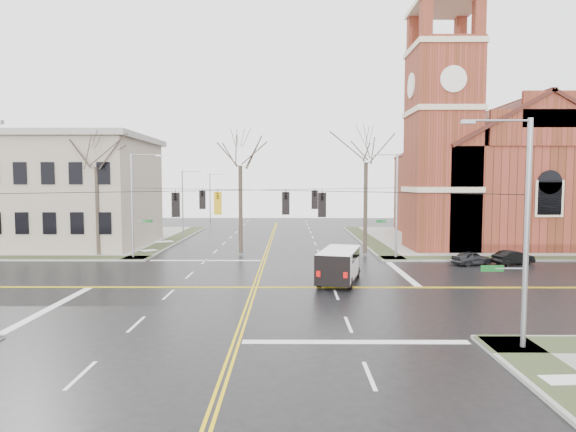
{
  "coord_description": "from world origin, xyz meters",
  "views": [
    {
      "loc": [
        2.26,
        -30.21,
        6.67
      ],
      "look_at": [
        2.1,
        6.0,
        4.14
      ],
      "focal_mm": 30.0,
      "sensor_mm": 36.0,
      "label": 1
    }
  ],
  "objects_px": {
    "parked_car_b": "(513,257)",
    "tree_nw_near": "(240,160)",
    "cargo_van": "(340,263)",
    "tree_nw_far": "(96,161)",
    "signal_pole_ne": "(395,202)",
    "parked_car_a": "(472,258)",
    "signal_pole_se": "(522,227)",
    "streetlight_north_b": "(211,196)",
    "church": "(488,167)",
    "signal_pole_nw": "(134,202)",
    "streetlight_north_a": "(184,201)",
    "tree_ne": "(366,156)"
  },
  "relations": [
    {
      "from": "church",
      "to": "parked_car_b",
      "type": "xyz_separation_m",
      "value": [
        -4.32,
        -16.12,
        -7.86
      ]
    },
    {
      "from": "cargo_van",
      "to": "parked_car_b",
      "type": "height_order",
      "value": "cargo_van"
    },
    {
      "from": "parked_car_a",
      "to": "tree_nw_far",
      "type": "relative_size",
      "value": 0.28
    },
    {
      "from": "signal_pole_nw",
      "to": "streetlight_north_a",
      "type": "relative_size",
      "value": 1.12
    },
    {
      "from": "signal_pole_ne",
      "to": "cargo_van",
      "type": "bearing_deg",
      "value": -120.57
    },
    {
      "from": "church",
      "to": "signal_pole_se",
      "type": "height_order",
      "value": "church"
    },
    {
      "from": "church",
      "to": "signal_pole_ne",
      "type": "distance_m",
      "value": 19.22
    },
    {
      "from": "streetlight_north_b",
      "to": "signal_pole_nw",
      "type": "bearing_deg",
      "value": -91.05
    },
    {
      "from": "signal_pole_nw",
      "to": "tree_nw_far",
      "type": "xyz_separation_m",
      "value": [
        -3.81,
        1.51,
        3.63
      ]
    },
    {
      "from": "signal_pole_nw",
      "to": "tree_nw_near",
      "type": "relative_size",
      "value": 0.74
    },
    {
      "from": "signal_pole_se",
      "to": "cargo_van",
      "type": "bearing_deg",
      "value": 113.29
    },
    {
      "from": "signal_pole_se",
      "to": "streetlight_north_b",
      "type": "xyz_separation_m",
      "value": [
        -21.97,
        59.5,
        -0.48
      ]
    },
    {
      "from": "streetlight_north_b",
      "to": "cargo_van",
      "type": "distance_m",
      "value": 49.07
    },
    {
      "from": "parked_car_b",
      "to": "signal_pole_ne",
      "type": "bearing_deg",
      "value": 53.65
    },
    {
      "from": "parked_car_a",
      "to": "tree_nw_near",
      "type": "bearing_deg",
      "value": 53.37
    },
    {
      "from": "signal_pole_ne",
      "to": "parked_car_b",
      "type": "relative_size",
      "value": 2.59
    },
    {
      "from": "church",
      "to": "signal_pole_nw",
      "type": "relative_size",
      "value": 3.06
    },
    {
      "from": "parked_car_a",
      "to": "tree_ne",
      "type": "bearing_deg",
      "value": 35.2
    },
    {
      "from": "tree_nw_near",
      "to": "tree_ne",
      "type": "height_order",
      "value": "tree_ne"
    },
    {
      "from": "tree_nw_far",
      "to": "tree_ne",
      "type": "xyz_separation_m",
      "value": [
        24.27,
        0.64,
        0.47
      ]
    },
    {
      "from": "streetlight_north_b",
      "to": "tree_ne",
      "type": "xyz_separation_m",
      "value": [
        19.8,
        -34.35,
        4.58
      ]
    },
    {
      "from": "signal_pole_nw",
      "to": "tree_ne",
      "type": "relative_size",
      "value": 0.72
    },
    {
      "from": "parked_car_b",
      "to": "tree_ne",
      "type": "height_order",
      "value": "tree_ne"
    },
    {
      "from": "church",
      "to": "parked_car_a",
      "type": "height_order",
      "value": "church"
    },
    {
      "from": "streetlight_north_b",
      "to": "tree_nw_far",
      "type": "relative_size",
      "value": 0.67
    },
    {
      "from": "signal_pole_ne",
      "to": "streetlight_north_b",
      "type": "bearing_deg",
      "value": 121.05
    },
    {
      "from": "tree_ne",
      "to": "parked_car_b",
      "type": "bearing_deg",
      "value": -23.8
    },
    {
      "from": "streetlight_north_a",
      "to": "cargo_van",
      "type": "xyz_separation_m",
      "value": [
        16.25,
        -26.19,
        -3.17
      ]
    },
    {
      "from": "streetlight_north_b",
      "to": "cargo_van",
      "type": "xyz_separation_m",
      "value": [
        16.25,
        -46.19,
        -3.17
      ]
    },
    {
      "from": "signal_pole_ne",
      "to": "tree_ne",
      "type": "relative_size",
      "value": 0.72
    },
    {
      "from": "church",
      "to": "cargo_van",
      "type": "relative_size",
      "value": 4.49
    },
    {
      "from": "signal_pole_nw",
      "to": "tree_nw_far",
      "type": "height_order",
      "value": "tree_nw_far"
    },
    {
      "from": "signal_pole_se",
      "to": "parked_car_b",
      "type": "relative_size",
      "value": 2.59
    },
    {
      "from": "tree_nw_far",
      "to": "signal_pole_ne",
      "type": "bearing_deg",
      "value": -3.26
    },
    {
      "from": "signal_pole_ne",
      "to": "streetlight_north_b",
      "type": "distance_m",
      "value": 42.61
    },
    {
      "from": "cargo_van",
      "to": "tree_nw_near",
      "type": "bearing_deg",
      "value": 138.0
    },
    {
      "from": "cargo_van",
      "to": "tree_ne",
      "type": "distance_m",
      "value": 14.59
    },
    {
      "from": "signal_pole_se",
      "to": "tree_ne",
      "type": "height_order",
      "value": "tree_ne"
    },
    {
      "from": "parked_car_b",
      "to": "cargo_van",
      "type": "bearing_deg",
      "value": 95.71
    },
    {
      "from": "signal_pole_ne",
      "to": "parked_car_a",
      "type": "relative_size",
      "value": 2.71
    },
    {
      "from": "parked_car_b",
      "to": "tree_nw_far",
      "type": "relative_size",
      "value": 0.29
    },
    {
      "from": "church",
      "to": "tree_nw_near",
      "type": "bearing_deg",
      "value": -157.99
    },
    {
      "from": "signal_pole_ne",
      "to": "signal_pole_nw",
      "type": "distance_m",
      "value": 22.64
    },
    {
      "from": "streetlight_north_a",
      "to": "tree_ne",
      "type": "distance_m",
      "value": 24.87
    },
    {
      "from": "streetlight_north_a",
      "to": "parked_car_a",
      "type": "xyz_separation_m",
      "value": [
        27.6,
        -19.61,
        -3.9
      ]
    },
    {
      "from": "signal_pole_ne",
      "to": "streetlight_north_a",
      "type": "relative_size",
      "value": 1.12
    },
    {
      "from": "streetlight_north_a",
      "to": "parked_car_b",
      "type": "distance_m",
      "value": 36.82
    },
    {
      "from": "signal_pole_nw",
      "to": "streetlight_north_a",
      "type": "height_order",
      "value": "signal_pole_nw"
    },
    {
      "from": "signal_pole_se",
      "to": "parked_car_b",
      "type": "distance_m",
      "value": 22.56
    },
    {
      "from": "parked_car_b",
      "to": "tree_nw_near",
      "type": "bearing_deg",
      "value": 58.09
    }
  ]
}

